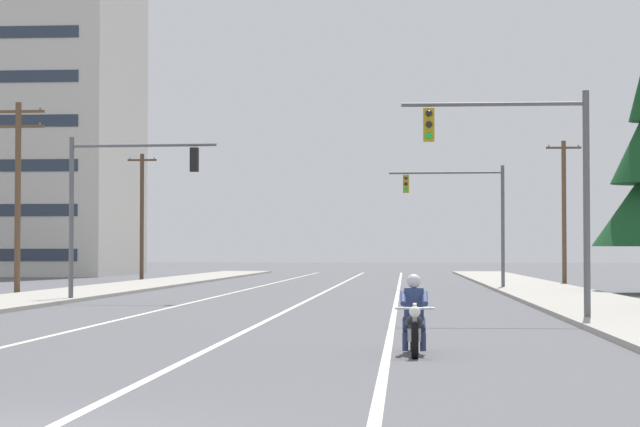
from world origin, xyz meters
TOP-DOWN VIEW (x-y plane):
  - lane_stripe_center at (0.18, 45.00)m, footprint 0.16×100.00m
  - lane_stripe_left at (-3.92, 45.00)m, footprint 0.16×100.00m
  - lane_stripe_right at (3.60, 45.00)m, footprint 0.16×100.00m
  - sidewalk_kerb_right at (10.40, 40.00)m, footprint 4.40×110.00m
  - sidewalk_kerb_left at (-10.40, 40.00)m, footprint 4.40×110.00m
  - motorcycle_with_rider at (4.09, 9.99)m, footprint 0.70×2.19m
  - traffic_signal_near_right at (7.35, 20.32)m, footprint 5.03×0.37m
  - traffic_signal_near_left at (-6.96, 31.84)m, footprint 5.65×0.49m
  - traffic_signal_mid_right at (7.13, 47.73)m, footprint 5.76×0.43m
  - utility_pole_left_near at (-12.89, 38.51)m, footprint 2.31×0.26m
  - utility_pole_right_far at (13.08, 56.91)m, footprint 2.01×0.26m
  - utility_pole_left_far at (-13.11, 63.70)m, footprint 1.90×0.26m
  - apartment_building_far_left_block at (-28.43, 81.75)m, footprint 19.94×16.62m

SIDE VIEW (x-z plane):
  - lane_stripe_center at x=0.18m, z-range 0.00..0.01m
  - lane_stripe_left at x=-3.92m, z-range 0.00..0.01m
  - lane_stripe_right at x=3.60m, z-range 0.00..0.01m
  - sidewalk_kerb_right at x=10.40m, z-range 0.00..0.14m
  - sidewalk_kerb_left at x=-10.40m, z-range 0.00..0.14m
  - motorcycle_with_rider at x=4.09m, z-range -0.14..1.32m
  - traffic_signal_near_right at x=7.35m, z-range 1.01..7.21m
  - traffic_signal_near_left at x=-6.96m, z-range 1.04..7.24m
  - traffic_signal_mid_right at x=7.13m, z-range 1.05..7.25m
  - utility_pole_left_far at x=-13.11m, z-range 0.18..8.43m
  - utility_pole_right_far at x=13.08m, z-range 0.19..8.47m
  - utility_pole_left_near at x=-12.89m, z-range 0.38..8.77m
  - apartment_building_far_left_block at x=-28.43m, z-range 0.00..30.22m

